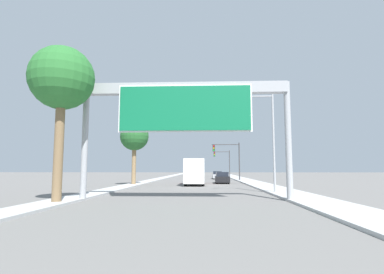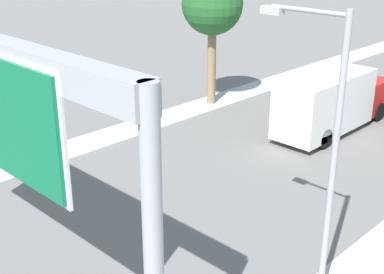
{
  "view_description": "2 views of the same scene",
  "coord_description": "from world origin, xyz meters",
  "views": [
    {
      "loc": [
        1.29,
        -0.79,
        2.0
      ],
      "look_at": [
        0.0,
        27.72,
        5.0
      ],
      "focal_mm": 28.0,
      "sensor_mm": 36.0,
      "label": 1
    },
    {
      "loc": [
        12.96,
        12.41,
        9.88
      ],
      "look_at": [
        0.22,
        25.38,
        2.65
      ],
      "focal_mm": 50.0,
      "sensor_mm": 36.0,
      "label": 2
    }
  ],
  "objects": [
    {
      "name": "traffic_light_near_intersection",
      "position": [
        5.3,
        48.0,
        4.17
      ],
      "size": [
        4.57,
        0.32,
        6.16
      ],
      "color": "#3D3D3F",
      "rests_on": "ground"
    },
    {
      "name": "truck_box_primary",
      "position": [
        0.0,
        35.74,
        1.58
      ],
      "size": [
        2.32,
        8.15,
        3.1
      ],
      "color": "red",
      "rests_on": "ground"
    },
    {
      "name": "traffic_light_mid_block",
      "position": [
        5.55,
        68.0,
        4.07
      ],
      "size": [
        3.83,
        0.32,
        6.09
      ],
      "color": "#3D3D3F",
      "rests_on": "ground"
    },
    {
      "name": "car_near_right",
      "position": [
        3.5,
        56.49,
        0.69
      ],
      "size": [
        1.79,
        4.67,
        1.46
      ],
      "color": "#A5A8AD",
      "rests_on": "ground"
    },
    {
      "name": "palm_tree_foreground",
      "position": [
        -7.1,
        15.92,
        7.15
      ],
      "size": [
        3.73,
        3.73,
        9.15
      ],
      "color": "brown",
      "rests_on": "ground"
    },
    {
      "name": "car_near_left",
      "position": [
        3.5,
        39.96,
        0.72
      ],
      "size": [
        1.82,
        4.56,
        1.53
      ],
      "color": "black",
      "rests_on": "ground"
    },
    {
      "name": "sign_gantry",
      "position": [
        0.0,
        17.86,
        5.96
      ],
      "size": [
        13.29,
        0.73,
        7.47
      ],
      "color": "#9EA0A5",
      "rests_on": "ground"
    },
    {
      "name": "sidewalk_right",
      "position": [
        7.75,
        60.0,
        0.07
      ],
      "size": [
        3.0,
        120.0,
        0.15
      ],
      "color": "#B4B4B4",
      "rests_on": "ground"
    },
    {
      "name": "street_lamp_right",
      "position": [
        6.52,
        23.79,
        4.81
      ],
      "size": [
        2.56,
        0.28,
        8.1
      ],
      "color": "#9EA0A5",
      "rests_on": "ground"
    },
    {
      "name": "palm_tree_background",
      "position": [
        -7.24,
        34.57,
        5.74
      ],
      "size": [
        3.41,
        3.41,
        7.54
      ],
      "color": "#8C704C",
      "rests_on": "ground"
    },
    {
      "name": "median_strip_left",
      "position": [
        -7.25,
        60.0,
        0.07
      ],
      "size": [
        2.0,
        120.0,
        0.15
      ],
      "color": "#B4B4B4",
      "rests_on": "ground"
    }
  ]
}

